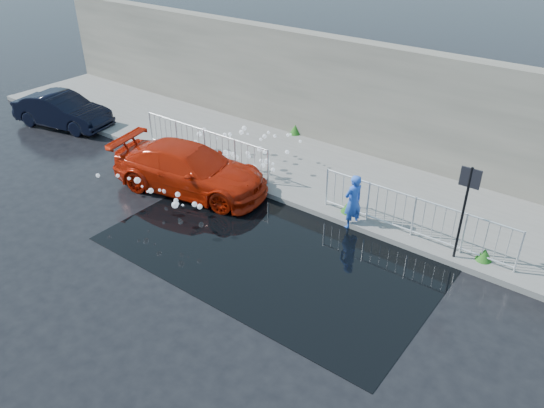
{
  "coord_description": "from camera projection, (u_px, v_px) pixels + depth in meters",
  "views": [
    {
      "loc": [
        6.87,
        -7.57,
        7.57
      ],
      "look_at": [
        0.17,
        1.32,
        1.0
      ],
      "focal_mm": 35.0,
      "sensor_mm": 36.0,
      "label": 1
    }
  ],
  "objects": [
    {
      "name": "dark_car",
      "position": [
        62.0,
        110.0,
        19.53
      ],
      "size": [
        3.96,
        2.11,
        1.24
      ],
      "primitive_type": "imported",
      "rotation": [
        0.0,
        0.0,
        1.79
      ],
      "color": "black",
      "rests_on": "ground"
    },
    {
      "name": "retaining_wall",
      "position": [
        380.0,
        102.0,
        16.6
      ],
      "size": [
        30.0,
        0.6,
        3.5
      ],
      "primitive_type": "cube",
      "color": "#615C52",
      "rests_on": "pavement"
    },
    {
      "name": "railing_left",
      "position": [
        205.0,
        144.0,
        16.62
      ],
      "size": [
        5.05,
        0.05,
        1.1
      ],
      "color": "silver",
      "rests_on": "pavement"
    },
    {
      "name": "water_spray",
      "position": [
        223.0,
        158.0,
        15.81
      ],
      "size": [
        3.52,
        5.37,
        0.93
      ],
      "color": "white",
      "rests_on": "ground"
    },
    {
      "name": "railing_right",
      "position": [
        414.0,
        215.0,
        12.99
      ],
      "size": [
        5.05,
        0.05,
        1.1
      ],
      "color": "silver",
      "rests_on": "pavement"
    },
    {
      "name": "weeds",
      "position": [
        324.0,
        176.0,
        15.69
      ],
      "size": [
        12.17,
        3.93,
        0.35
      ],
      "color": "#215717",
      "rests_on": "pavement"
    },
    {
      "name": "red_car",
      "position": [
        190.0,
        169.0,
        15.27
      ],
      "size": [
        4.95,
        2.82,
        1.35
      ],
      "primitive_type": "imported",
      "rotation": [
        0.0,
        0.0,
        1.78
      ],
      "color": "#B21C07",
      "rests_on": "ground"
    },
    {
      "name": "curb",
      "position": [
        304.0,
        206.0,
        14.64
      ],
      "size": [
        30.0,
        0.25,
        0.16
      ],
      "primitive_type": "cube",
      "color": "slate",
      "rests_on": "ground"
    },
    {
      "name": "puddle",
      "position": [
        275.0,
        248.0,
        13.04
      ],
      "size": [
        8.0,
        5.0,
        0.01
      ],
      "primitive_type": "cube",
      "color": "black",
      "rests_on": "ground"
    },
    {
      "name": "sign_post",
      "position": [
        466.0,
        199.0,
        11.69
      ],
      "size": [
        0.45,
        0.06,
        2.5
      ],
      "color": "black",
      "rests_on": "ground"
    },
    {
      "name": "person",
      "position": [
        353.0,
        202.0,
        13.52
      ],
      "size": [
        0.53,
        0.64,
        1.5
      ],
      "primitive_type": "imported",
      "rotation": [
        0.0,
        0.0,
        -1.94
      ],
      "color": "blue",
      "rests_on": "ground"
    },
    {
      "name": "pavement",
      "position": [
        341.0,
        179.0,
        16.01
      ],
      "size": [
        30.0,
        4.0,
        0.15
      ],
      "primitive_type": "cube",
      "color": "slate",
      "rests_on": "ground"
    },
    {
      "name": "ground",
      "position": [
        233.0,
        260.0,
        12.61
      ],
      "size": [
        90.0,
        90.0,
        0.0
      ],
      "primitive_type": "plane",
      "color": "black",
      "rests_on": "ground"
    }
  ]
}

